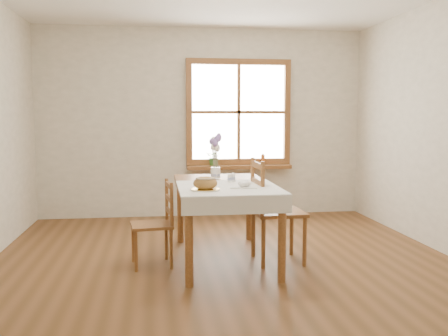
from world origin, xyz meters
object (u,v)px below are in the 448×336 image
Objects in this scene: dining_table at (224,192)px; flower_vase at (216,174)px; chair_right at (278,211)px; chair_left at (151,224)px; bread_plate at (205,189)px.

dining_table is 0.39m from flower_vase.
dining_table is 14.48× the size of flower_vase.
flower_vase reaches higher than dining_table.
chair_right is at bearing -14.91° from dining_table.
flower_vase is at bearing 118.57° from chair_left.
dining_table is 0.76m from chair_left.
chair_right is 4.04× the size of bread_plate.
chair_right is at bearing -42.15° from flower_vase.
chair_left is at bearing 141.82° from bread_plate.
chair_left is 3.25× the size of bread_plate.
chair_right is 8.97× the size of flower_vase.
flower_vase reaches higher than chair_left.
flower_vase is (-0.55, 0.50, 0.31)m from chair_right.
chair_left is 1.21m from chair_right.
flower_vase is at bearing 96.19° from dining_table.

